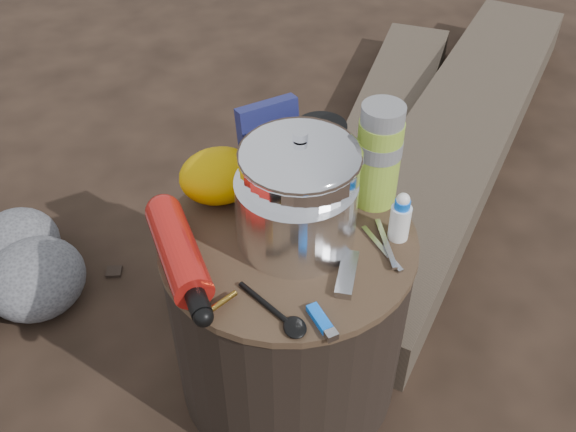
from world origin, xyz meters
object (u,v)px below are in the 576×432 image
object	(u,v)px
log_main	(457,138)
travel_mug	(320,156)
thermos	(378,156)
camping_pot	(300,187)
stump	(288,314)
fuel_bottle	(178,251)

from	to	relation	value
log_main	travel_mug	distance (m)	0.91
thermos	travel_mug	bearing A→B (deg)	139.57
travel_mug	log_main	bearing A→B (deg)	38.58
camping_pot	thermos	world-z (taller)	same
camping_pot	stump	bearing A→B (deg)	-155.56
camping_pot	travel_mug	xyz separation A→B (m)	(0.08, 0.12, -0.03)
log_main	travel_mug	world-z (taller)	travel_mug
stump	fuel_bottle	size ratio (longest dim) A/B	1.67
camping_pot	fuel_bottle	bearing A→B (deg)	-173.91
log_main	fuel_bottle	xyz separation A→B (m)	(-0.93, -0.65, 0.39)
log_main	travel_mug	xyz separation A→B (m)	(-0.63, -0.51, 0.42)
stump	thermos	distance (m)	0.37
fuel_bottle	camping_pot	bearing A→B (deg)	1.02
stump	fuel_bottle	xyz separation A→B (m)	(-0.20, -0.01, 0.25)
camping_pot	thermos	distance (m)	0.17
stump	camping_pot	world-z (taller)	camping_pot
camping_pot	thermos	size ratio (longest dim) A/B	1.00
stump	fuel_bottle	bearing A→B (deg)	-176.29
stump	fuel_bottle	distance (m)	0.32
fuel_bottle	stump	bearing A→B (deg)	-1.37
fuel_bottle	log_main	bearing A→B (deg)	29.70
stump	log_main	bearing A→B (deg)	40.79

